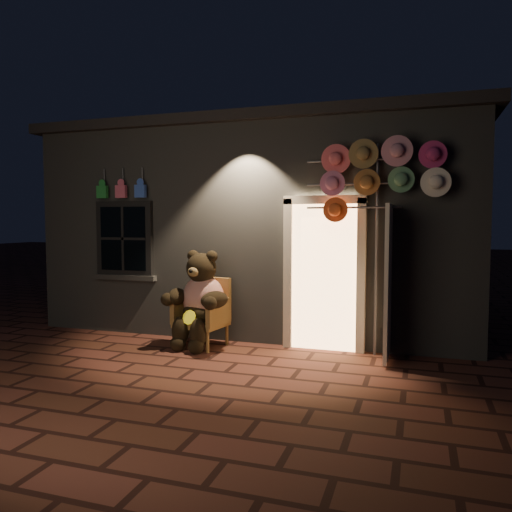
% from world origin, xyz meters
% --- Properties ---
extents(ground, '(60.00, 60.00, 0.00)m').
position_xyz_m(ground, '(0.00, 0.00, 0.00)').
color(ground, '#5A2C22').
rests_on(ground, ground).
extents(shop_building, '(7.30, 5.95, 3.51)m').
position_xyz_m(shop_building, '(0.00, 3.99, 1.74)').
color(shop_building, slate).
rests_on(shop_building, ground).
extents(wicker_armchair, '(0.77, 0.71, 0.99)m').
position_xyz_m(wicker_armchair, '(-0.36, 1.14, 0.50)').
color(wicker_armchair, olive).
rests_on(wicker_armchair, ground).
extents(teddy_bear, '(1.02, 0.86, 1.42)m').
position_xyz_m(teddy_bear, '(-0.38, 1.01, 0.69)').
color(teddy_bear, '#B32913').
rests_on(teddy_bear, ground).
extents(hat_rack, '(1.83, 0.22, 2.89)m').
position_xyz_m(hat_rack, '(2.06, 1.28, 2.42)').
color(hat_rack, '#59595E').
rests_on(hat_rack, ground).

